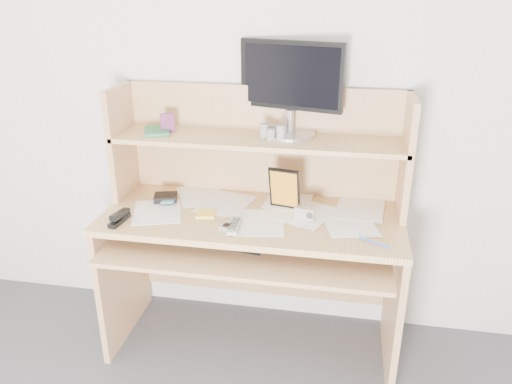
% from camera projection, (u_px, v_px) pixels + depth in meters
% --- Properties ---
extents(back_wall, '(3.60, 0.04, 2.50)m').
position_uv_depth(back_wall, '(264.00, 95.00, 2.44)').
color(back_wall, beige).
rests_on(back_wall, floor).
extents(desk, '(1.40, 0.70, 1.30)m').
position_uv_depth(desk, '(255.00, 218.00, 2.43)').
color(desk, tan).
rests_on(desk, floor).
extents(paper_clutter, '(1.32, 0.54, 0.01)m').
position_uv_depth(paper_clutter, '(252.00, 214.00, 2.34)').
color(paper_clutter, white).
rests_on(paper_clutter, desk).
extents(keyboard, '(0.50, 0.25, 0.03)m').
position_uv_depth(keyboard, '(217.00, 235.00, 2.32)').
color(keyboard, black).
rests_on(keyboard, desk).
extents(tv_remote, '(0.06, 0.16, 0.02)m').
position_uv_depth(tv_remote, '(234.00, 226.00, 2.20)').
color(tv_remote, '#A5A6A0').
rests_on(tv_remote, paper_clutter).
extents(flip_phone, '(0.06, 0.09, 0.02)m').
position_uv_depth(flip_phone, '(227.00, 225.00, 2.20)').
color(flip_phone, '#AFAFB1').
rests_on(flip_phone, paper_clutter).
extents(stapler, '(0.05, 0.14, 0.04)m').
position_uv_depth(stapler, '(119.00, 217.00, 2.25)').
color(stapler, black).
rests_on(stapler, paper_clutter).
extents(wallet, '(0.13, 0.12, 0.03)m').
position_uv_depth(wallet, '(166.00, 197.00, 2.48)').
color(wallet, black).
rests_on(wallet, paper_clutter).
extents(sticky_note_pad, '(0.10, 0.10, 0.01)m').
position_uv_depth(sticky_note_pad, '(205.00, 214.00, 2.33)').
color(sticky_note_pad, yellow).
rests_on(sticky_note_pad, desk).
extents(digital_camera, '(0.10, 0.05, 0.06)m').
position_uv_depth(digital_camera, '(305.00, 213.00, 2.27)').
color(digital_camera, '#BABABC').
rests_on(digital_camera, paper_clutter).
extents(game_case, '(0.15, 0.05, 0.21)m').
position_uv_depth(game_case, '(284.00, 188.00, 2.35)').
color(game_case, black).
rests_on(game_case, paper_clutter).
extents(blue_pen, '(0.13, 0.08, 0.01)m').
position_uv_depth(blue_pen, '(374.00, 242.00, 2.07)').
color(blue_pen, blue).
rests_on(blue_pen, paper_clutter).
extents(card_box, '(0.07, 0.05, 0.09)m').
position_uv_depth(card_box, '(167.00, 123.00, 2.41)').
color(card_box, maroon).
rests_on(card_box, desk).
extents(shelf_book, '(0.16, 0.19, 0.02)m').
position_uv_depth(shelf_book, '(157.00, 131.00, 2.43)').
color(shelf_book, '#30784D').
rests_on(shelf_book, desk).
extents(chip_stack_a, '(0.05, 0.05, 0.06)m').
position_uv_depth(chip_stack_a, '(272.00, 131.00, 2.35)').
color(chip_stack_a, black).
rests_on(chip_stack_a, desk).
extents(chip_stack_b, '(0.05, 0.05, 0.07)m').
position_uv_depth(chip_stack_b, '(264.00, 131.00, 2.33)').
color(chip_stack_b, white).
rests_on(chip_stack_b, desk).
extents(chip_stack_c, '(0.05, 0.05, 0.05)m').
position_uv_depth(chip_stack_c, '(271.00, 135.00, 2.30)').
color(chip_stack_c, black).
rests_on(chip_stack_c, desk).
extents(chip_stack_d, '(0.05, 0.05, 0.08)m').
position_uv_depth(chip_stack_d, '(281.00, 133.00, 2.28)').
color(chip_stack_d, white).
rests_on(chip_stack_d, desk).
extents(monitor, '(0.50, 0.25, 0.44)m').
position_uv_depth(monitor, '(291.00, 86.00, 2.32)').
color(monitor, '#AEADB2').
rests_on(monitor, desk).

